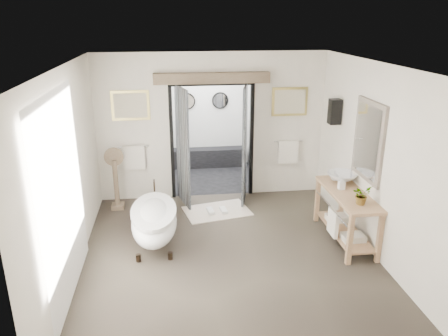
{
  "coord_description": "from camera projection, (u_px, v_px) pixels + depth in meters",
  "views": [
    {
      "loc": [
        -0.82,
        -5.87,
        3.54
      ],
      "look_at": [
        0.0,
        0.6,
        1.25
      ],
      "focal_mm": 35.0,
      "sensor_mm": 36.0,
      "label": 1
    }
  ],
  "objects": [
    {
      "name": "ground_plane",
      "position": [
        229.0,
        257.0,
        6.76
      ],
      "size": [
        5.0,
        5.0,
        0.0
      ],
      "primitive_type": "plane",
      "color": "#4A4337"
    },
    {
      "name": "room_shell",
      "position": [
        228.0,
        144.0,
        6.03
      ],
      "size": [
        4.52,
        5.02,
        2.91
      ],
      "color": "silver",
      "rests_on": "ground_plane"
    },
    {
      "name": "shower_room",
      "position": [
        206.0,
        134.0,
        10.2
      ],
      "size": [
        2.22,
        2.01,
        2.51
      ],
      "color": "black",
      "rests_on": "ground_plane"
    },
    {
      "name": "back_wall_dressing",
      "position": [
        213.0,
        123.0,
        8.41
      ],
      "size": [
        3.82,
        0.79,
        2.52
      ],
      "color": "black",
      "rests_on": "ground_plane"
    },
    {
      "name": "clawfoot_tub",
      "position": [
        154.0,
        220.0,
        7.08
      ],
      "size": [
        0.73,
        1.64,
        0.8
      ],
      "color": "black",
      "rests_on": "ground_plane"
    },
    {
      "name": "vanity",
      "position": [
        345.0,
        212.0,
        7.11
      ],
      "size": [
        0.57,
        1.6,
        0.85
      ],
      "color": "tan",
      "rests_on": "ground_plane"
    },
    {
      "name": "pedestal_mirror",
      "position": [
        116.0,
        183.0,
        8.29
      ],
      "size": [
        0.36,
        0.23,
        1.22
      ],
      "color": "brown",
      "rests_on": "ground_plane"
    },
    {
      "name": "rug",
      "position": [
        217.0,
        211.0,
        8.32
      ],
      "size": [
        1.34,
        1.04,
        0.01
      ],
      "primitive_type": "cube",
      "rotation": [
        0.0,
        0.0,
        0.21
      ],
      "color": "beige",
      "rests_on": "ground_plane"
    },
    {
      "name": "slippers",
      "position": [
        217.0,
        210.0,
        8.26
      ],
      "size": [
        0.39,
        0.28,
        0.05
      ],
      "color": "silver",
      "rests_on": "rug"
    },
    {
      "name": "basin",
      "position": [
        342.0,
        178.0,
        7.39
      ],
      "size": [
        0.55,
        0.55,
        0.17
      ],
      "primitive_type": "imported",
      "rotation": [
        0.0,
        0.0,
        -0.1
      ],
      "color": "white",
      "rests_on": "vanity"
    },
    {
      "name": "plant",
      "position": [
        362.0,
        195.0,
        6.52
      ],
      "size": [
        0.34,
        0.32,
        0.3
      ],
      "primitive_type": "imported",
      "rotation": [
        0.0,
        0.0,
        0.42
      ],
      "color": "gray",
      "rests_on": "vanity"
    },
    {
      "name": "soap_bottle_a",
      "position": [
        342.0,
        183.0,
        7.1
      ],
      "size": [
        0.1,
        0.1,
        0.21
      ],
      "primitive_type": "imported",
      "rotation": [
        0.0,
        0.0,
        0.03
      ],
      "color": "gray",
      "rests_on": "vanity"
    },
    {
      "name": "soap_bottle_b",
      "position": [
        335.0,
        176.0,
        7.49
      ],
      "size": [
        0.15,
        0.15,
        0.17
      ],
      "primitive_type": "imported",
      "rotation": [
        0.0,
        0.0,
        0.13
      ],
      "color": "gray",
      "rests_on": "vanity"
    }
  ]
}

